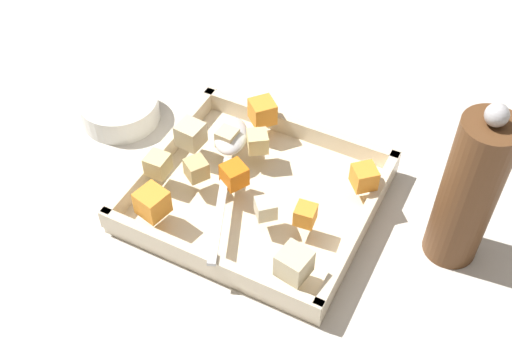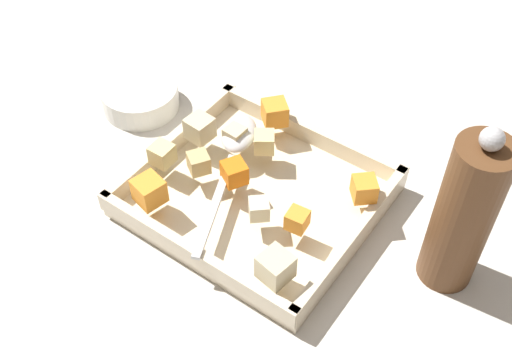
{
  "view_description": "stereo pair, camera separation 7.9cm",
  "coord_description": "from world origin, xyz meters",
  "px_view_note": "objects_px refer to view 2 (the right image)",
  "views": [
    {
      "loc": [
        -0.24,
        0.48,
        0.63
      ],
      "look_at": [
        -0.0,
        0.0,
        0.05
      ],
      "focal_mm": 45.45,
      "sensor_mm": 36.0,
      "label": 1
    },
    {
      "loc": [
        -0.31,
        0.44,
        0.63
      ],
      "look_at": [
        -0.0,
        0.0,
        0.05
      ],
      "focal_mm": 45.45,
      "sensor_mm": 36.0,
      "label": 2
    }
  ],
  "objects_px": {
    "baking_dish": "(256,197)",
    "serving_spoon": "(237,141)",
    "small_prep_bowl": "(140,97)",
    "pepper_mill": "(464,215)"
  },
  "relations": [
    {
      "from": "baking_dish",
      "to": "small_prep_bowl",
      "type": "relative_size",
      "value": 2.57
    },
    {
      "from": "serving_spoon",
      "to": "pepper_mill",
      "type": "distance_m",
      "value": 0.3
    },
    {
      "from": "baking_dish",
      "to": "serving_spoon",
      "type": "relative_size",
      "value": 1.27
    },
    {
      "from": "pepper_mill",
      "to": "small_prep_bowl",
      "type": "xyz_separation_m",
      "value": [
        0.48,
        -0.01,
        -0.08
      ]
    },
    {
      "from": "baking_dish",
      "to": "small_prep_bowl",
      "type": "xyz_separation_m",
      "value": [
        0.25,
        -0.05,
        0.01
      ]
    },
    {
      "from": "baking_dish",
      "to": "small_prep_bowl",
      "type": "bearing_deg",
      "value": -12.5
    },
    {
      "from": "baking_dish",
      "to": "serving_spoon",
      "type": "xyz_separation_m",
      "value": [
        0.06,
        -0.04,
        0.04
      ]
    },
    {
      "from": "pepper_mill",
      "to": "small_prep_bowl",
      "type": "relative_size",
      "value": 2.03
    },
    {
      "from": "baking_dish",
      "to": "serving_spoon",
      "type": "bearing_deg",
      "value": -32.45
    },
    {
      "from": "serving_spoon",
      "to": "small_prep_bowl",
      "type": "relative_size",
      "value": 2.02
    }
  ]
}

